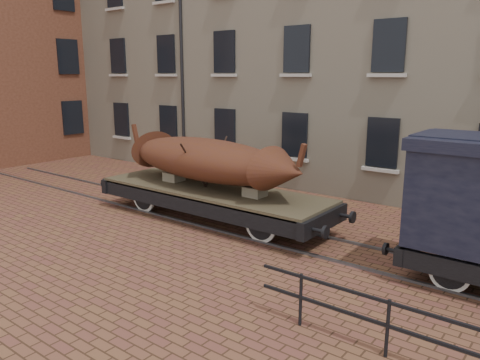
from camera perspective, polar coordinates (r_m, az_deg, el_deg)
The scene contains 4 objects.
ground at distance 13.39m, azimuth 4.54°, elevation -6.80°, with size 90.00×90.00×0.00m, color brown.
rail_track at distance 13.38m, azimuth 4.54°, elevation -6.68°, with size 30.00×1.52×0.06m.
flatcar_wagon at distance 14.57m, azimuth -3.45°, elevation -1.78°, with size 8.76×2.38×1.32m.
iron_boat at distance 14.50m, azimuth -4.26°, elevation 2.55°, with size 7.40×2.47×1.74m.
Camera 1 is at (6.88, -10.59, 4.46)m, focal length 35.00 mm.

